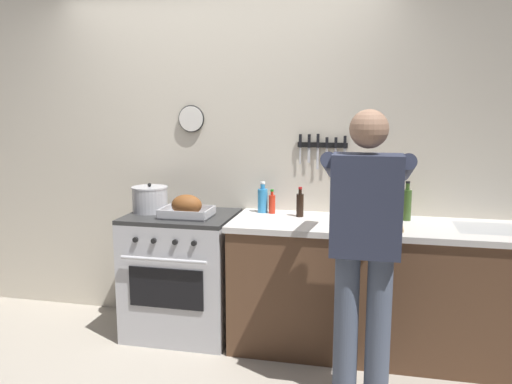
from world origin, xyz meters
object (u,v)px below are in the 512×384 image
bottle_hot_sauce (272,203)px  bottle_dish_soap (263,200)px  roasting_pan (187,207)px  bottle_olive_oil (407,204)px  person_cook (365,238)px  bottle_soy_sauce (300,204)px  bottle_cooking_oil (382,204)px  stock_pot (150,199)px  cutting_board (374,225)px  bottle_wine_red (363,199)px  stove (182,274)px

bottle_hot_sauce → bottle_dish_soap: size_ratio=0.78×
roasting_pan → bottle_olive_oil: 1.52m
person_cook → bottle_soy_sauce: bearing=25.2°
roasting_pan → bottle_cooking_oil: 1.37m
stock_pot → cutting_board: 1.62m
bottle_hot_sauce → bottle_dish_soap: (-0.07, 0.02, 0.02)m
bottle_soy_sauce → bottle_wine_red: bearing=3.4°
stock_pot → bottle_soy_sauce: 1.11m
person_cook → cutting_board: person_cook is taller
person_cook → bottle_soy_sauce: size_ratio=7.85×
person_cook → bottle_wine_red: bearing=-5.7°
bottle_soy_sauce → cutting_board: bearing=-21.7°
cutting_board → bottle_soy_sauce: 0.56m
bottle_soy_sauce → bottle_cooking_oil: bottle_cooking_oil is taller
stock_pot → bottle_hot_sauce: size_ratio=1.49×
roasting_pan → bottle_cooking_oil: bearing=11.9°
bottle_olive_oil → bottle_hot_sauce: bottle_olive_oil is taller
stove → person_cook: size_ratio=0.54×
bottle_olive_oil → bottle_hot_sauce: size_ratio=1.53×
bottle_olive_oil → bottle_hot_sauce: 0.94m
cutting_board → bottle_cooking_oil: size_ratio=1.52×
bottle_cooking_oil → bottle_dish_soap: bottle_cooking_oil is taller
stove → bottle_dish_soap: size_ratio=3.98×
bottle_olive_oil → stock_pot: bearing=-176.2°
bottle_dish_soap → bottle_soy_sauce: bearing=-16.8°
bottle_cooking_oil → bottle_olive_oil: bearing=-16.5°
bottle_olive_oil → cutting_board: bearing=-130.9°
roasting_pan → bottle_hot_sauce: 0.62m
bottle_olive_oil → bottle_dish_soap: bottle_olive_oil is taller
roasting_pan → bottle_soy_sauce: bottle_soy_sauce is taller
bottle_wine_red → bottle_hot_sauce: bearing=176.3°
stove → cutting_board: 1.44m
roasting_pan → bottle_wine_red: size_ratio=1.09×
roasting_pan → bottle_wine_red: bearing=10.2°
person_cook → roasting_pan: (-1.24, 0.52, 0.02)m
roasting_pan → bottle_olive_oil: bearing=8.9°
roasting_pan → bottle_hot_sauce: (0.56, 0.26, 0.00)m
bottle_dish_soap → cutting_board: bearing=-20.0°
roasting_pan → cutting_board: (1.29, -0.01, -0.06)m
bottle_olive_oil → bottle_wine_red: size_ratio=0.84×
cutting_board → bottle_olive_oil: 0.34m
bottle_wine_red → bottle_dish_soap: bottle_wine_red is taller
cutting_board → bottle_wine_red: size_ratio=1.11×
bottle_wine_red → bottle_cooking_oil: bearing=26.4°
roasting_pan → stock_pot: size_ratio=1.34×
stock_pot → bottle_soy_sauce: size_ratio=1.24×
stock_pot → cutting_board: size_ratio=0.73×
bottle_olive_oil → bottle_wine_red: bottle_wine_red is taller
cutting_board → bottle_hot_sauce: 0.78m
stock_pot → bottle_cooking_oil: 1.68m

